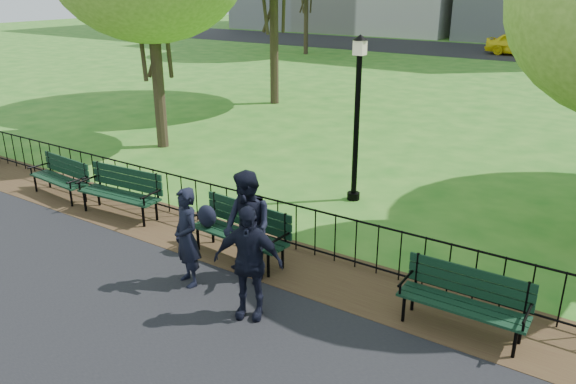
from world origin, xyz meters
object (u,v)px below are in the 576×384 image
Objects in this scene: person_mid at (247,227)px; sedan_silver at (528,44)px; person_left at (187,237)px; park_bench_main at (231,222)px; park_bench_left_a at (122,187)px; park_bench_left_b at (62,173)px; park_bench_right_a at (465,294)px; person_right at (248,262)px; taxi at (521,44)px; lamppost at (357,114)px.

person_mid is 0.46× the size of sedan_silver.
person_left reaches higher than sedan_silver.
park_bench_main is 1.19× the size of person_left.
park_bench_left_a is 1.12× the size of park_bench_left_b.
park_bench_right_a is at bearing -6.00° from park_bench_left_a.
person_right reaches higher than park_bench_left_b.
park_bench_main is 32.67m from taxi.
park_bench_left_b is 6.72m from lamppost.
person_right is at bearing 14.13° from person_left.
person_right is (0.90, -5.01, -1.08)m from lamppost.
person_right is at bearing -169.35° from taxi.
park_bench_right_a is 33.21m from taxi.
park_bench_right_a is 3.42m from person_mid.
park_bench_main is 5.05m from park_bench_left_b.
person_mid is at bearing -2.40° from park_bench_left_b.
person_right is at bearing -153.87° from park_bench_right_a.
park_bench_left_a is 1.12× the size of person_right.
person_mid is at bearing 63.92° from person_left.
lamppost is at bearing 36.40° from park_bench_left_b.
person_left is (-4.07, -1.18, 0.26)m from park_bench_right_a.
park_bench_left_a reaches higher than park_bench_right_a.
park_bench_right_a is 5.30m from lamppost.
park_bench_main is 1.10× the size of park_bench_right_a.
person_left is at bearing -83.22° from park_bench_main.
park_bench_left_b is at bearing -178.27° from park_bench_main.
lamppost is at bearing 39.34° from park_bench_left_a.
taxi is at bearing 116.37° from person_left.
person_mid reaches higher than park_bench_main.
person_left is at bearing -164.61° from park_bench_right_a.
person_left is (0.06, -1.16, 0.18)m from park_bench_main.
lamppost reaches higher than sedan_silver.
sedan_silver is (-6.29, 33.58, 0.10)m from park_bench_right_a.
person_mid is at bearing -15.20° from park_bench_left_a.
park_bench_left_b is 5.87m from person_mid.
park_bench_left_b is 0.48× the size of lamppost.
person_right is at bearing -174.61° from sedan_silver.
park_bench_left_b is 32.52m from taxi.
park_bench_main is at bearing -171.58° from taxi.
park_bench_left_a is 4.76m from person_right.
park_bench_left_a is 3.92m from person_mid.
park_bench_left_b is at bearing 178.29° from park_bench_right_a.
park_bench_left_a is 0.48× the size of sedan_silver.
park_bench_left_a is 32.38m from taxi.
park_bench_left_a is 0.54× the size of lamppost.
person_right is at bearing -39.65° from park_bench_main.
taxi is (-6.55, 32.56, 0.17)m from park_bench_right_a.
person_left is 33.83m from taxi.
sedan_silver is at bearing 115.83° from person_left.
lamppost reaches higher than park_bench_left_a.
person_left reaches higher than park_bench_left_b.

